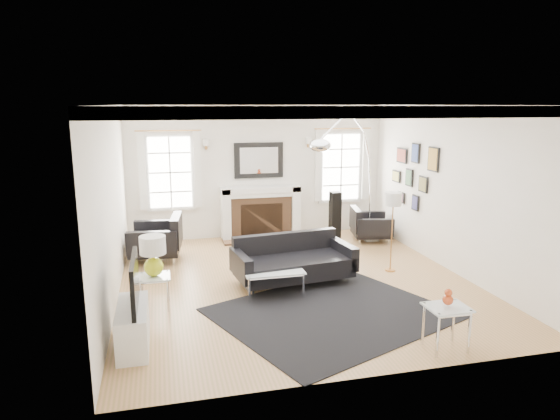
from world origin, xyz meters
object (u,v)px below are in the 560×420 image
object	(u,v)px
sofa	(292,262)
fireplace	(261,213)
arc_floor_lamp	(347,177)
coffee_table	(271,268)
gourd_lamp	(153,253)
armchair_right	(369,226)
armchair_left	(159,240)

from	to	relation	value
sofa	fireplace	bearing A→B (deg)	88.82
fireplace	arc_floor_lamp	bearing A→B (deg)	-43.56
coffee_table	gourd_lamp	size ratio (longest dim) A/B	1.55
armchair_right	armchair_left	bearing A→B (deg)	-175.99
armchair_right	gourd_lamp	size ratio (longest dim) A/B	1.71
armchair_right	gourd_lamp	world-z (taller)	gourd_lamp
armchair_left	fireplace	bearing A→B (deg)	26.99
sofa	armchair_left	xyz separation A→B (m)	(-2.07, 1.73, 0.04)
fireplace	armchair_right	world-z (taller)	fireplace
fireplace	coffee_table	world-z (taller)	fireplace
sofa	armchair_right	size ratio (longest dim) A/B	2.02
sofa	gourd_lamp	xyz separation A→B (m)	(-2.14, -0.57, 0.47)
sofa	arc_floor_lamp	world-z (taller)	arc_floor_lamp
armchair_left	armchair_right	bearing A→B (deg)	4.01
coffee_table	arc_floor_lamp	distance (m)	2.82
fireplace	armchair_right	size ratio (longest dim) A/B	1.73
coffee_table	fireplace	bearing A→B (deg)	81.25
fireplace	armchair_right	distance (m)	2.29
coffee_table	arc_floor_lamp	size ratio (longest dim) A/B	0.33
fireplace	armchair_left	size ratio (longest dim) A/B	1.54
armchair_left	armchair_right	world-z (taller)	armchair_left
gourd_lamp	armchair_right	bearing A→B (deg)	30.86
fireplace	armchair_right	xyz separation A→B (m)	(2.14, -0.79, -0.22)
coffee_table	arc_floor_lamp	xyz separation A→B (m)	(1.90, 1.78, 1.09)
fireplace	arc_floor_lamp	size ratio (longest dim) A/B	0.63
armchair_right	gourd_lamp	xyz separation A→B (m)	(-4.34, -2.60, 0.48)
fireplace	gourd_lamp	xyz separation A→B (m)	(-2.20, -3.38, 0.26)
coffee_table	gourd_lamp	bearing A→B (deg)	-171.52
sofa	coffee_table	size ratio (longest dim) A/B	2.24
fireplace	sofa	world-z (taller)	fireplace
coffee_table	gourd_lamp	distance (m)	1.79
sofa	armchair_left	world-z (taller)	armchair_left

